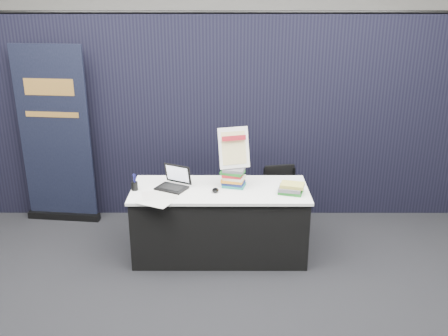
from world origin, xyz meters
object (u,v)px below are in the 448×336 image
at_px(display_table, 220,222).
at_px(laptop, 172,183).
at_px(info_sign, 234,148).
at_px(stacking_chair, 280,199).
at_px(book_stack_short, 291,188).
at_px(book_stack_tall, 234,178).
at_px(pullup_banner, 56,146).

xyz_separation_m(display_table, laptop, (-0.49, 0.02, 0.43)).
xyz_separation_m(info_sign, stacking_chair, (0.53, 0.37, -0.72)).
height_order(laptop, book_stack_short, laptop).
distance_m(book_stack_tall, info_sign, 0.31).
bearing_deg(book_stack_tall, stacking_chair, 37.30).
bearing_deg(display_table, info_sign, 29.18).
bearing_deg(display_table, stacking_chair, 33.95).
distance_m(laptop, book_stack_tall, 0.63).
relative_size(book_stack_tall, stacking_chair, 0.31).
height_order(book_stack_tall, pullup_banner, pullup_banner).
distance_m(laptop, pullup_banner, 1.66).
height_order(display_table, stacking_chair, stacking_chair).
xyz_separation_m(display_table, book_stack_tall, (0.14, 0.05, 0.48)).
distance_m(info_sign, pullup_banner, 2.21).
bearing_deg(laptop, pullup_banner, 176.51).
xyz_separation_m(book_stack_tall, pullup_banner, (-2.06, 0.80, 0.08)).
xyz_separation_m(display_table, stacking_chair, (0.67, 0.45, 0.06)).
xyz_separation_m(book_stack_tall, info_sign, (-0.00, 0.03, 0.30)).
bearing_deg(book_stack_short, display_table, 171.02).
xyz_separation_m(info_sign, pullup_banner, (-2.06, 0.77, -0.22)).
height_order(info_sign, stacking_chair, info_sign).
distance_m(book_stack_tall, stacking_chair, 0.78).
xyz_separation_m(laptop, pullup_banner, (-1.43, 0.83, 0.13)).
height_order(book_stack_tall, info_sign, info_sign).
relative_size(display_table, laptop, 5.00).
height_order(display_table, laptop, laptop).
bearing_deg(laptop, stacking_chair, 47.07).
distance_m(book_stack_tall, book_stack_short, 0.59).
bearing_deg(book_stack_tall, book_stack_short, -15.85).
relative_size(display_table, stacking_chair, 2.27).
bearing_deg(stacking_chair, info_sign, -155.26).
height_order(book_stack_short, info_sign, info_sign).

